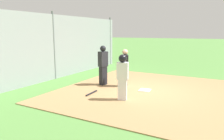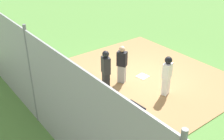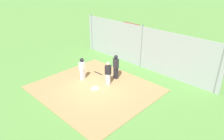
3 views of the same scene
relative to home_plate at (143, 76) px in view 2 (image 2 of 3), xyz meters
The scene contains 8 objects.
ground_plane 0.04m from the home_plate, ahead, with size 140.00×140.00×0.00m, color #51843D.
dirt_infield 0.03m from the home_plate, ahead, with size 7.20×6.40×0.03m, color #9E774C.
home_plate is the anchor object (origin of this frame).
catcher 1.31m from the home_plate, 101.89° to the right, with size 0.46×0.41×1.60m.
umpire 2.17m from the home_plate, 89.88° to the right, with size 0.44×0.36×1.74m.
runner 1.79m from the home_plate, ahead, with size 0.37×0.44×1.58m.
baseball_bat 2.17m from the home_plate, 47.83° to the right, with size 0.06×0.06×0.76m, color black.
backstop_fence 5.06m from the home_plate, 90.00° to the right, with size 12.00×0.10×3.35m.
Camera 2 is at (7.44, -7.43, 5.84)m, focal length 44.43 mm.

